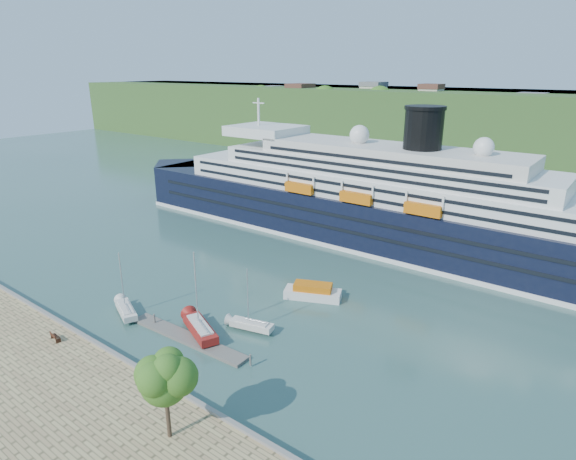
# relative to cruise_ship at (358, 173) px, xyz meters

# --- Properties ---
(ground) EXTENTS (400.00, 400.00, 0.00)m
(ground) POSITION_rel_cruise_ship_xyz_m (0.13, -52.57, -12.71)
(ground) COLOR #305650
(ground) RESTS_ON ground
(far_hillside) EXTENTS (400.00, 50.00, 24.00)m
(far_hillside) POSITION_rel_cruise_ship_xyz_m (0.13, 92.43, -0.71)
(far_hillside) COLOR #314F1F
(far_hillside) RESTS_ON ground
(quay_coping) EXTENTS (220.00, 0.50, 0.30)m
(quay_coping) POSITION_rel_cruise_ship_xyz_m (0.13, -52.77, -11.56)
(quay_coping) COLOR slate
(quay_coping) RESTS_ON promenade
(cruise_ship) EXTENTS (113.32, 17.54, 25.41)m
(cruise_ship) POSITION_rel_cruise_ship_xyz_m (0.00, 0.00, 0.00)
(cruise_ship) COLOR black
(cruise_ship) RESTS_ON ground
(park_bench) EXTENTS (1.80, 0.90, 1.11)m
(park_bench) POSITION_rel_cruise_ship_xyz_m (-8.10, -55.18, -11.15)
(park_bench) COLOR #492415
(park_bench) RESTS_ON promenade
(promenade_tree) EXTENTS (5.48, 5.48, 9.07)m
(promenade_tree) POSITION_rel_cruise_ship_xyz_m (14.63, -57.11, -7.17)
(promenade_tree) COLOR #265716
(promenade_tree) RESTS_ON promenade
(floating_pontoon) EXTENTS (17.78, 2.93, 0.39)m
(floating_pontoon) POSITION_rel_cruise_ship_xyz_m (2.62, -44.64, -12.51)
(floating_pontoon) COLOR #69655D
(floating_pontoon) RESTS_ON ground
(sailboat_white_near) EXTENTS (6.69, 4.18, 8.40)m
(sailboat_white_near) POSITION_rel_cruise_ship_xyz_m (-8.24, -45.63, -8.51)
(sailboat_white_near) COLOR silver
(sailboat_white_near) RESTS_ON ground
(sailboat_red) EXTENTS (8.27, 5.27, 10.39)m
(sailboat_red) POSITION_rel_cruise_ship_xyz_m (3.35, -43.19, -7.51)
(sailboat_red) COLOR maroon
(sailboat_red) RESTS_ON ground
(sailboat_white_far) EXTENTS (6.37, 3.17, 7.93)m
(sailboat_white_far) POSITION_rel_cruise_ship_xyz_m (7.43, -38.38, -8.74)
(sailboat_white_far) COLOR silver
(sailboat_white_far) RESTS_ON ground
(tender_launch) EXTENTS (8.51, 5.82, 2.23)m
(tender_launch) POSITION_rel_cruise_ship_xyz_m (8.34, -26.33, -11.59)
(tender_launch) COLOR #D3670C
(tender_launch) RESTS_ON ground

